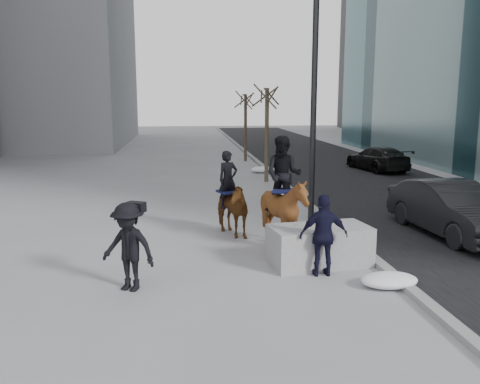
{
  "coord_description": "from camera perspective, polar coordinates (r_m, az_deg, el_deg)",
  "views": [
    {
      "loc": [
        -1.35,
        -10.79,
        3.72
      ],
      "look_at": [
        0.0,
        1.2,
        1.5
      ],
      "focal_mm": 38.0,
      "sensor_mm": 36.0,
      "label": 1
    }
  ],
  "objects": [
    {
      "name": "tree_far",
      "position": [
        30.61,
        0.62,
        7.62
      ],
      "size": [
        1.2,
        1.2,
        4.43
      ],
      "primitive_type": null,
      "color": "#34281F",
      "rests_on": "ground"
    },
    {
      "name": "feeder",
      "position": [
        10.9,
        9.38,
        -4.84
      ],
      "size": [
        1.05,
        0.88,
        1.75
      ],
      "color": "black",
      "rests_on": "ground"
    },
    {
      "name": "tree_near",
      "position": [
        22.91,
        3.02,
        6.94
      ],
      "size": [
        1.2,
        1.2,
        4.66
      ],
      "primitive_type": null,
      "color": "#382D21",
      "rests_on": "ground"
    },
    {
      "name": "ground",
      "position": [
        11.49,
        0.68,
        -8.46
      ],
      "size": [
        120.0,
        120.0,
        0.0
      ],
      "primitive_type": "plane",
      "color": "gray",
      "rests_on": "ground"
    },
    {
      "name": "planter",
      "position": [
        11.7,
        8.91,
        -5.96
      ],
      "size": [
        2.37,
        1.43,
        0.89
      ],
      "primitive_type": "cube",
      "rotation": [
        0.0,
        0.0,
        0.15
      ],
      "color": "#97979A",
      "rests_on": "ground"
    },
    {
      "name": "snow_piles",
      "position": [
        17.85,
        6.82,
        -1.14
      ],
      "size": [
        1.33,
        16.87,
        0.34
      ],
      "color": "white",
      "rests_on": "ground"
    },
    {
      "name": "lamppost",
      "position": [
        15.87,
        8.29,
        14.93
      ],
      "size": [
        0.25,
        1.75,
        9.09
      ],
      "color": "black",
      "rests_on": "ground"
    },
    {
      "name": "curb",
      "position": [
        21.55,
        5.31,
        0.61
      ],
      "size": [
        0.25,
        90.0,
        0.12
      ],
      "primitive_type": "cube",
      "color": "gray",
      "rests_on": "ground"
    },
    {
      "name": "car_near",
      "position": [
        15.09,
        22.68,
        -1.77
      ],
      "size": [
        1.93,
        4.62,
        1.49
      ],
      "primitive_type": "imported",
      "rotation": [
        0.0,
        0.0,
        0.08
      ],
      "color": "black",
      "rests_on": "ground"
    },
    {
      "name": "mounted_right",
      "position": [
        12.7,
        4.96,
        -1.37
      ],
      "size": [
        2.02,
        2.12,
        2.82
      ],
      "color": "#543310",
      "rests_on": "ground"
    },
    {
      "name": "car_far",
      "position": [
        27.64,
        15.16,
        3.66
      ],
      "size": [
        2.44,
        4.58,
        1.26
      ],
      "primitive_type": "imported",
      "rotation": [
        0.0,
        0.0,
        3.3
      ],
      "color": "black",
      "rests_on": "ground"
    },
    {
      "name": "camera_crew",
      "position": [
        10.17,
        -12.42,
        -6.01
      ],
      "size": [
        1.31,
        1.1,
        1.75
      ],
      "color": "black",
      "rests_on": "ground"
    },
    {
      "name": "mounted_left",
      "position": [
        13.94,
        -1.3,
        -1.39
      ],
      "size": [
        1.48,
        1.98,
        2.33
      ],
      "color": "#451E0D",
      "rests_on": "ground"
    },
    {
      "name": "road",
      "position": [
        22.71,
        15.24,
        0.65
      ],
      "size": [
        8.0,
        90.0,
        0.01
      ],
      "primitive_type": "cube",
      "color": "black",
      "rests_on": "ground"
    }
  ]
}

